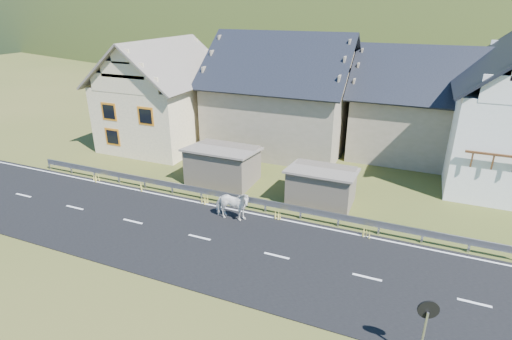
% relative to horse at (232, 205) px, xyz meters
% --- Properties ---
extents(ground, '(160.00, 160.00, 0.00)m').
position_rel_horse_xyz_m(ground, '(-0.72, -2.19, -0.88)').
color(ground, '#324414').
rests_on(ground, ground).
extents(road, '(60.00, 7.00, 0.04)m').
position_rel_horse_xyz_m(road, '(-0.72, -2.19, -0.86)').
color(road, black).
rests_on(road, ground).
extents(lane_markings, '(60.00, 6.60, 0.01)m').
position_rel_horse_xyz_m(lane_markings, '(-0.72, -2.19, -0.84)').
color(lane_markings, silver).
rests_on(lane_markings, road).
extents(guardrail, '(28.10, 0.09, 0.75)m').
position_rel_horse_xyz_m(guardrail, '(-0.72, 1.49, -0.32)').
color(guardrail, '#93969B').
rests_on(guardrail, ground).
extents(shed_left, '(4.30, 3.30, 2.40)m').
position_rel_horse_xyz_m(shed_left, '(-2.72, 4.31, 0.22)').
color(shed_left, '#695E50').
rests_on(shed_left, ground).
extents(shed_right, '(3.80, 2.90, 2.20)m').
position_rel_horse_xyz_m(shed_right, '(3.78, 3.81, 0.12)').
color(shed_right, '#695E50').
rests_on(shed_right, ground).
extents(house_cream, '(7.80, 9.80, 8.30)m').
position_rel_horse_xyz_m(house_cream, '(-10.72, 9.81, 3.48)').
color(house_cream, '#FBE4B6').
rests_on(house_cream, ground).
extents(house_stone_a, '(10.80, 9.80, 8.90)m').
position_rel_horse_xyz_m(house_stone_a, '(-1.72, 12.81, 3.75)').
color(house_stone_a, gray).
rests_on(house_stone_a, ground).
extents(house_stone_b, '(9.80, 8.80, 8.10)m').
position_rel_horse_xyz_m(house_stone_b, '(8.28, 14.81, 3.36)').
color(house_stone_b, gray).
rests_on(house_stone_b, ground).
extents(mountain, '(440.00, 280.00, 260.00)m').
position_rel_horse_xyz_m(mountain, '(4.28, 177.81, -20.88)').
color(mountain, '#2A3F17').
rests_on(mountain, ground).
extents(conifer_patch, '(76.00, 50.00, 28.00)m').
position_rel_horse_xyz_m(conifer_patch, '(-55.72, 107.81, 5.12)').
color(conifer_patch, black).
rests_on(conifer_patch, ground).
extents(horse, '(1.07, 2.06, 1.68)m').
position_rel_horse_xyz_m(horse, '(0.00, 0.00, 0.00)').
color(horse, white).
rests_on(horse, road).
extents(traffic_mirror, '(0.64, 0.25, 2.36)m').
position_rel_horse_xyz_m(traffic_mirror, '(9.40, -5.78, 0.85)').
color(traffic_mirror, '#93969B').
rests_on(traffic_mirror, ground).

